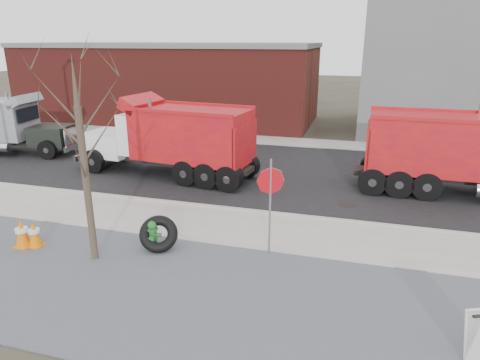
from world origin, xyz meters
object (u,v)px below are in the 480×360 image
(truck_tire, at_px, (159,234))
(dump_truck_red_a, at_px, (464,151))
(fire_hydrant, at_px, (153,236))
(stop_sign, at_px, (270,191))
(dump_truck_grey, at_px, (3,123))
(dump_truck_red_b, at_px, (172,137))

(truck_tire, relative_size, dump_truck_red_a, 0.16)
(fire_hydrant, xyz_separation_m, stop_sign, (3.11, 0.58, 1.42))
(dump_truck_grey, bearing_deg, stop_sign, -31.78)
(truck_tire, height_order, dump_truck_red_a, dump_truck_red_a)
(fire_hydrant, height_order, dump_truck_red_a, dump_truck_red_a)
(stop_sign, bearing_deg, truck_tire, -170.38)
(dump_truck_red_b, height_order, dump_truck_grey, dump_truck_red_b)
(truck_tire, distance_m, dump_truck_grey, 14.24)
(dump_truck_red_b, bearing_deg, truck_tire, 117.85)
(stop_sign, distance_m, dump_truck_red_b, 7.80)
(stop_sign, height_order, dump_truck_grey, dump_truck_grey)
(truck_tire, distance_m, dump_truck_red_b, 6.78)
(dump_truck_red_a, xyz_separation_m, dump_truck_grey, (-20.73, 0.50, -0.17))
(dump_truck_red_a, bearing_deg, stop_sign, -130.75)
(dump_truck_grey, bearing_deg, dump_truck_red_b, -14.36)
(fire_hydrant, xyz_separation_m, dump_truck_red_b, (-2.23, 6.26, 1.29))
(dump_truck_red_b, distance_m, dump_truck_grey, 9.76)
(truck_tire, bearing_deg, dump_truck_red_a, 38.87)
(fire_hydrant, distance_m, dump_truck_red_b, 6.77)
(fire_hydrant, relative_size, dump_truck_red_a, 0.10)
(dump_truck_grey, bearing_deg, dump_truck_red_a, -8.40)
(dump_truck_red_a, relative_size, dump_truck_grey, 1.23)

